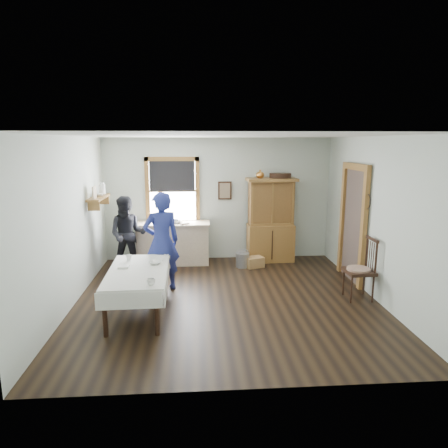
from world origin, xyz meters
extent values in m
cube|color=black|center=(0.00, 0.00, 0.01)|extent=(5.00, 5.00, 0.01)
cube|color=beige|center=(0.00, 0.00, 2.70)|extent=(5.00, 5.00, 0.01)
cube|color=#B7C1B3|center=(0.00, 2.50, 1.35)|extent=(5.00, 0.01, 2.70)
cube|color=#B7C1B3|center=(0.00, -2.50, 1.35)|extent=(5.00, 0.01, 2.70)
cube|color=#B7C1B3|center=(-2.50, 0.00, 1.35)|extent=(0.01, 5.00, 2.70)
cube|color=#B7C1B3|center=(2.50, 0.00, 1.35)|extent=(0.01, 5.00, 2.70)
cube|color=white|center=(-1.00, 2.48, 1.55)|extent=(1.00, 0.02, 1.30)
cube|color=olive|center=(-1.00, 2.46, 2.25)|extent=(1.18, 0.06, 0.09)
cube|color=olive|center=(-1.00, 2.46, 0.85)|extent=(1.18, 0.06, 0.09)
cube|color=olive|center=(-1.54, 2.46, 1.55)|extent=(0.09, 0.06, 1.48)
cube|color=olive|center=(-0.46, 2.46, 1.55)|extent=(0.09, 0.06, 1.48)
cube|color=black|center=(-1.00, 2.44, 1.88)|extent=(0.98, 0.03, 0.65)
cube|color=#4D3E37|center=(2.47, 0.85, 1.05)|extent=(0.03, 0.90, 2.10)
cube|color=olive|center=(2.44, 0.34, 1.05)|extent=(0.08, 0.12, 2.10)
cube|color=olive|center=(2.44, 1.36, 1.05)|extent=(0.08, 0.12, 2.10)
cube|color=olive|center=(2.44, 0.85, 2.16)|extent=(0.08, 1.14, 0.12)
cube|color=olive|center=(-2.37, 1.50, 1.55)|extent=(0.24, 1.00, 0.04)
cube|color=olive|center=(-2.37, 1.10, 1.45)|extent=(0.22, 0.03, 0.18)
cube|color=olive|center=(-2.37, 1.90, 1.45)|extent=(0.22, 0.03, 0.18)
cube|color=#CCB38D|center=(-2.37, 1.20, 1.68)|extent=(0.03, 0.22, 0.24)
cylinder|color=white|center=(-2.37, 1.85, 1.68)|extent=(0.12, 0.12, 0.22)
cube|color=black|center=(0.15, 2.46, 1.55)|extent=(0.30, 0.04, 0.40)
torus|color=black|center=(2.45, 0.30, 1.72)|extent=(0.01, 0.27, 0.27)
cube|color=#CCB38D|center=(-0.99, 2.15, 0.45)|extent=(1.59, 0.63, 0.90)
cube|color=olive|center=(1.14, 2.20, 0.92)|extent=(1.09, 0.55, 1.84)
cube|color=white|center=(-1.39, -0.43, 0.35)|extent=(0.96, 1.76, 0.69)
cube|color=black|center=(2.21, -0.11, 0.53)|extent=(0.51, 0.51, 1.06)
cube|color=#9B9FA3|center=(0.48, 1.77, 0.15)|extent=(0.37, 0.37, 0.31)
cube|color=#A57F4B|center=(0.72, 1.74, 0.11)|extent=(0.44, 0.37, 0.22)
imported|color=navy|center=(-1.11, 0.56, 0.82)|extent=(0.69, 0.56, 1.63)
imported|color=black|center=(-1.88, 1.64, 0.72)|extent=(0.71, 0.55, 1.44)
imported|color=white|center=(-1.12, -1.09, 0.74)|extent=(0.15, 0.15, 0.09)
imported|color=white|center=(-1.61, 0.10, 0.74)|extent=(0.12, 0.12, 0.09)
imported|color=white|center=(-1.16, -0.14, 0.72)|extent=(0.27, 0.27, 0.05)
imported|color=#7D6B53|center=(-0.86, 2.02, 0.92)|extent=(0.24, 0.28, 0.02)
imported|color=white|center=(-0.90, 2.09, 0.94)|extent=(0.26, 0.26, 0.06)
imported|color=white|center=(-2.37, 1.55, 1.60)|extent=(0.22, 0.22, 0.05)
camera|label=1|loc=(-0.49, -6.30, 2.60)|focal=32.00mm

